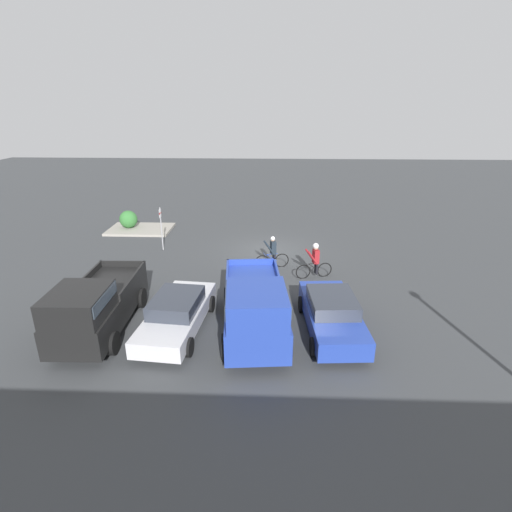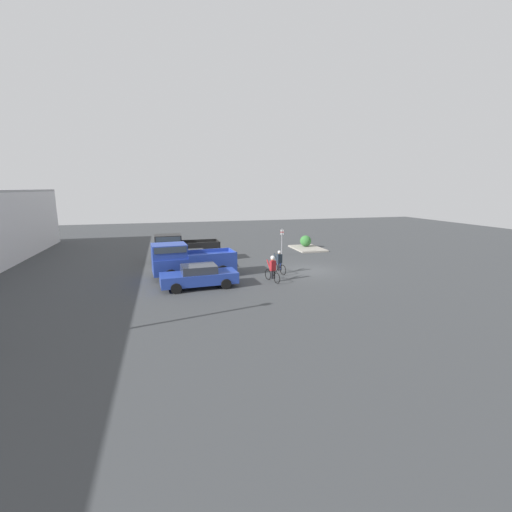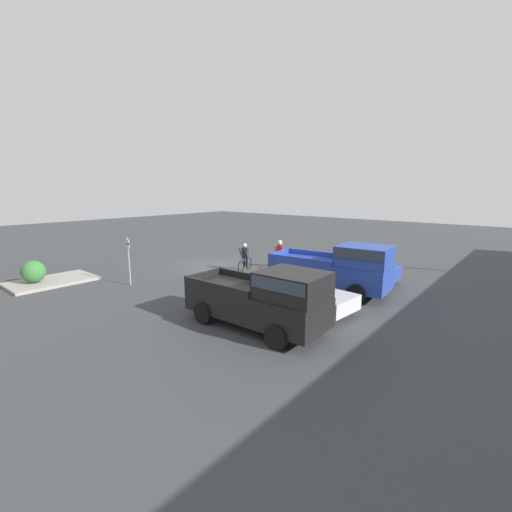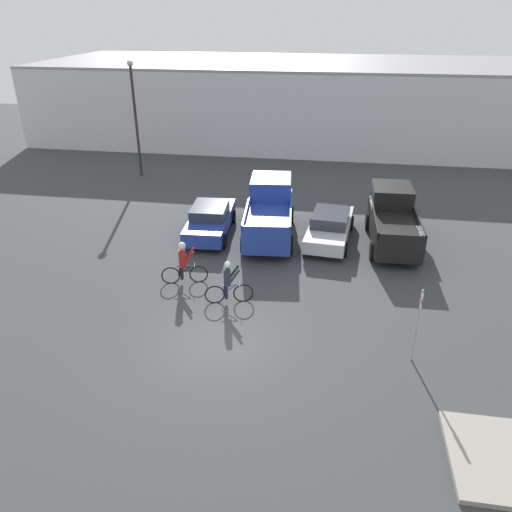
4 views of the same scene
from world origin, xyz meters
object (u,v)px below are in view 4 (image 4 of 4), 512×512
object	(u,v)px
pickup_truck_0	(270,209)
lamppost	(135,111)
sedan_0	(210,219)
sedan_1	(330,226)
cyclist_1	(183,262)
cyclist_0	(228,283)
pickup_truck_1	(393,217)
fire_lane_sign	(418,319)

from	to	relation	value
pickup_truck_0	lamppost	xyz separation A→B (m)	(-9.40, 7.82, 2.83)
sedan_0	pickup_truck_0	bearing A→B (deg)	10.36
pickup_truck_0	lamppost	distance (m)	12.55
sedan_0	sedan_1	bearing A→B (deg)	1.65
cyclist_1	sedan_1	bearing A→B (deg)	42.29
cyclist_0	pickup_truck_0	bearing A→B (deg)	84.61
lamppost	sedan_0	bearing A→B (deg)	-51.42
pickup_truck_1	lamppost	distance (m)	17.16
pickup_truck_0	fire_lane_sign	world-z (taller)	fire_lane_sign
pickup_truck_1	lamppost	xyz separation A→B (m)	(-15.03, 7.76, 2.90)
fire_lane_sign	sedan_1	bearing A→B (deg)	108.06
pickup_truck_0	cyclist_1	world-z (taller)	pickup_truck_0
sedan_1	cyclist_1	distance (m)	7.38
sedan_1	fire_lane_sign	distance (m)	8.96
fire_lane_sign	sedan_0	bearing A→B (deg)	135.16
sedan_0	cyclist_1	size ratio (longest dim) A/B	2.71
cyclist_1	pickup_truck_0	bearing A→B (deg)	63.77
fire_lane_sign	lamppost	xyz separation A→B (m)	(-15.00, 16.64, 2.57)
cyclist_0	sedan_1	bearing A→B (deg)	60.52
lamppost	sedan_1	bearing A→B (deg)	-33.70
pickup_truck_0	sedan_1	xyz separation A→B (m)	(2.84, -0.34, -0.53)
pickup_truck_1	sedan_1	bearing A→B (deg)	-171.81
cyclist_1	fire_lane_sign	xyz separation A→B (m)	(8.22, -3.51, 0.59)
pickup_truck_0	sedan_0	bearing A→B (deg)	-169.64
sedan_0	lamppost	world-z (taller)	lamppost
cyclist_0	fire_lane_sign	xyz separation A→B (m)	(6.22, -2.38, 0.67)
cyclist_1	lamppost	world-z (taller)	lamppost
sedan_1	cyclist_0	xyz separation A→B (m)	(-3.45, -6.11, 0.12)
cyclist_1	fire_lane_sign	world-z (taller)	fire_lane_sign
sedan_0	sedan_1	size ratio (longest dim) A/B	0.97
sedan_1	fire_lane_sign	size ratio (longest dim) A/B	1.98
sedan_1	pickup_truck_0	bearing A→B (deg)	173.12
lamppost	cyclist_1	bearing A→B (deg)	-62.69
sedan_0	pickup_truck_1	world-z (taller)	pickup_truck_1
sedan_1	pickup_truck_1	size ratio (longest dim) A/B	0.92
cyclist_0	cyclist_1	bearing A→B (deg)	150.45
sedan_0	pickup_truck_0	size ratio (longest dim) A/B	0.83
pickup_truck_0	sedan_1	bearing A→B (deg)	-6.88
pickup_truck_1	cyclist_1	bearing A→B (deg)	-146.94
pickup_truck_0	lamppost	bearing A→B (deg)	140.23
cyclist_0	cyclist_1	xyz separation A→B (m)	(-2.01, 1.14, 0.09)
cyclist_0	fire_lane_sign	size ratio (longest dim) A/B	0.70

